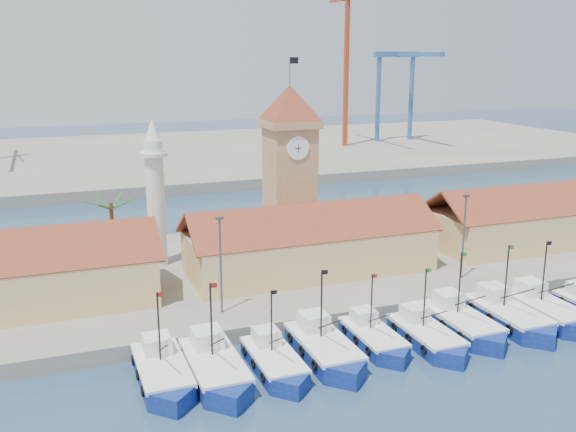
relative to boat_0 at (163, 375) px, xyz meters
name	(u,v)px	position (x,y,z in m)	size (l,w,h in m)	color
ground	(403,362)	(18.94, -3.39, -0.78)	(400.00, 400.00, 0.00)	#1B3449
quay	(296,266)	(18.94, 20.61, -0.03)	(140.00, 32.00, 1.50)	gray
terminal	(163,156)	(18.94, 106.61, 0.22)	(240.00, 80.00, 2.00)	gray
boat_0	(163,375)	(0.00, 0.00, 0.00)	(3.64, 9.97, 7.54)	navy
boat_1	(216,370)	(3.91, -0.79, 0.05)	(3.87, 10.61, 8.03)	navy
boat_2	(275,364)	(8.63, -1.20, -0.06)	(3.35, 9.18, 6.95)	navy
boat_3	(326,351)	(13.20, -0.69, 0.04)	(3.82, 10.45, 7.91)	navy
boat_4	(375,340)	(18.11, -0.05, -0.08)	(3.24, 8.88, 6.72)	navy
boat_5	(428,338)	(22.53, -1.44, -0.04)	(3.45, 9.44, 7.15)	navy
boat_6	(463,325)	(26.92, -0.32, 0.02)	(3.75, 10.28, 7.77)	navy
boat_7	(510,318)	(31.86, -0.59, 0.05)	(3.86, 10.56, 7.99)	navy
boat_8	(548,312)	(36.08, -0.75, 0.04)	(3.85, 10.54, 7.97)	navy
hall_center	(309,249)	(18.94, 16.61, 3.21)	(27.04, 10.13, 7.61)	#DBB578
hall_right	(544,222)	(50.94, 16.61, 3.21)	(31.20, 10.13, 7.61)	#DBB578
clock_tower	(290,167)	(18.94, 22.61, 11.18)	(5.80, 5.80, 22.70)	tan
minaret	(155,193)	(3.94, 24.61, 8.95)	(3.00, 3.00, 16.30)	silver
palm_tree	(113,232)	(-1.06, 22.61, 5.47)	(5.60, 5.03, 8.39)	brown
lamp_posts	(346,246)	(19.44, 8.61, 5.70)	(80.70, 0.25, 9.03)	#3F3F44
crane_red_right	(349,48)	(64.05, 100.48, 25.20)	(1.00, 30.95, 43.47)	#A83719
gantry	(402,72)	(80.94, 103.26, 19.26)	(13.00, 22.00, 23.20)	#33619C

